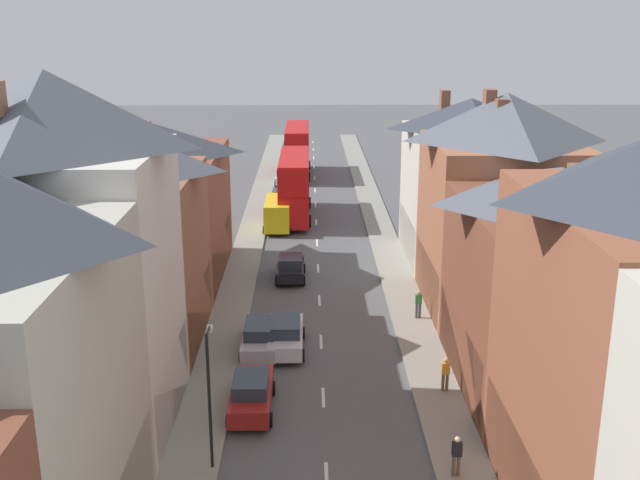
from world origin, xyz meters
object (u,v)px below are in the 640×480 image
(car_far_grey, at_px, (281,198))
(car_parked_left_b, at_px, (284,177))
(pedestrian_mid_left, at_px, (445,372))
(double_decker_bus_lead, at_px, (297,150))
(delivery_van, at_px, (278,213))
(car_parked_right_a, at_px, (291,267))
(double_decker_bus_mid_street, at_px, (294,185))
(pedestrian_near_right, at_px, (457,454))
(car_parked_right_b, at_px, (251,393))
(street_lamp, at_px, (209,390))
(car_mid_white, at_px, (260,336))
(car_near_silver, at_px, (286,335))
(pedestrian_mid_right, at_px, (418,303))

(car_far_grey, bearing_deg, car_parked_left_b, 90.00)
(car_far_grey, xyz_separation_m, pedestrian_mid_left, (8.57, -35.14, 0.24))
(double_decker_bus_lead, distance_m, delivery_van, 21.41)
(double_decker_bus_lead, xyz_separation_m, car_parked_right_a, (0.01, -33.39, -2.02))
(car_parked_left_b, xyz_separation_m, pedestrian_mid_left, (8.57, -44.45, 0.22))
(car_parked_right_a, relative_size, pedestrian_mid_left, 2.42)
(double_decker_bus_mid_street, bearing_deg, pedestrian_near_right, -80.17)
(car_parked_right_b, bearing_deg, street_lamp, -105.15)
(car_parked_left_b, height_order, car_mid_white, car_parked_left_b)
(car_parked_right_a, bearing_deg, street_lamp, -96.60)
(car_parked_right_a, xyz_separation_m, car_far_grey, (-1.30, 19.63, -0.01))
(car_near_silver, distance_m, car_parked_right_b, 6.28)
(pedestrian_near_right, height_order, street_lamp, street_lamp)
(double_decker_bus_lead, height_order, pedestrian_near_right, double_decker_bus_lead)
(car_parked_left_b, bearing_deg, delivery_van, -90.00)
(double_decker_bus_lead, height_order, double_decker_bus_mid_street, same)
(delivery_van, distance_m, street_lamp, 33.31)
(car_parked_left_b, relative_size, pedestrian_mid_left, 2.51)
(car_mid_white, distance_m, pedestrian_mid_left, 9.75)
(double_decker_bus_mid_street, xyz_separation_m, car_parked_left_b, (-1.29, 13.28, -2.01))
(double_decker_bus_lead, xyz_separation_m, car_near_silver, (0.01, -44.17, -1.98))
(double_decker_bus_mid_street, height_order, pedestrian_mid_left, double_decker_bus_mid_street)
(car_near_silver, distance_m, car_far_grey, 30.44)
(car_far_grey, bearing_deg, car_near_silver, -87.55)
(pedestrian_mid_left, height_order, street_lamp, street_lamp)
(double_decker_bus_lead, xyz_separation_m, pedestrian_mid_right, (7.28, -40.36, -1.78))
(car_parked_right_a, relative_size, street_lamp, 0.71)
(car_parked_right_a, relative_size, delivery_van, 0.75)
(pedestrian_mid_left, bearing_deg, car_mid_white, 151.55)
(double_decker_bus_lead, bearing_deg, pedestrian_mid_left, -81.54)
(car_parked_left_b, relative_size, pedestrian_near_right, 2.51)
(car_mid_white, relative_size, street_lamp, 0.83)
(street_lamp, bearing_deg, pedestrian_near_right, -5.53)
(street_lamp, bearing_deg, car_mid_white, 83.63)
(double_decker_bus_lead, bearing_deg, pedestrian_mid_right, -79.78)
(car_near_silver, distance_m, pedestrian_mid_right, 8.21)
(car_mid_white, bearing_deg, pedestrian_near_right, -54.98)
(car_near_silver, distance_m, pedestrian_near_right, 13.01)
(pedestrian_mid_left, distance_m, pedestrian_mid_right, 8.55)
(car_parked_right_a, xyz_separation_m, street_lamp, (-2.45, -21.17, 2.44))
(pedestrian_near_right, bearing_deg, delivery_van, 102.92)
(pedestrian_mid_left, bearing_deg, car_parked_right_a, 115.10)
(car_near_silver, xyz_separation_m, pedestrian_near_right, (6.52, -11.26, 0.20))
(pedestrian_near_right, relative_size, pedestrian_mid_left, 1.00)
(car_parked_right_a, distance_m, delivery_van, 12.15)
(delivery_van, distance_m, pedestrian_near_right, 35.00)
(car_near_silver, bearing_deg, double_decker_bus_lead, 90.01)
(double_decker_bus_lead, distance_m, pedestrian_mid_right, 41.05)
(pedestrian_mid_left, relative_size, pedestrian_mid_right, 1.00)
(car_parked_left_b, distance_m, car_parked_right_b, 45.86)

